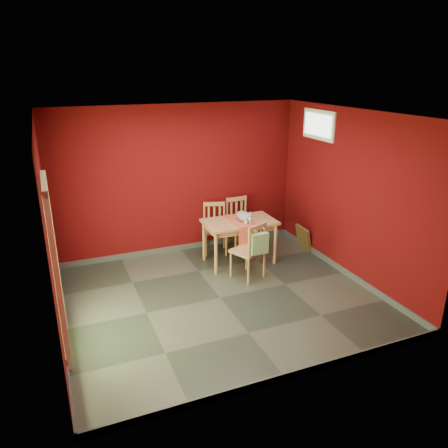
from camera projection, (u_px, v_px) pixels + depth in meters
name	position (u px, v px, depth m)	size (l,w,h in m)	color
ground	(220.00, 298.00, 6.58)	(4.50, 4.50, 0.00)	#2D342D
room_shell	(220.00, 295.00, 6.56)	(4.50, 4.50, 4.50)	#4F0809
doorway	(54.00, 264.00, 5.05)	(0.06, 1.01, 2.13)	#B7D838
window	(318.00, 125.00, 7.45)	(0.05, 0.90, 0.50)	white
outlet_plate	(257.00, 224.00, 8.78)	(0.08, 0.01, 0.12)	silver
dining_table	(240.00, 226.00, 7.58)	(1.24, 0.73, 0.77)	#A7764E
table_runner	(242.00, 226.00, 7.47)	(0.35, 0.72, 0.37)	#B84A36
chair_far_left	(215.00, 227.00, 8.09)	(0.54, 0.54, 0.93)	#A7764E
chair_far_right	(240.00, 223.00, 8.27)	(0.47, 0.47, 0.97)	#A7764E
chair_near	(250.00, 250.00, 7.05)	(0.59, 0.59, 0.97)	#A7764E
tote_bag	(259.00, 244.00, 6.82)	(0.29, 0.18, 0.41)	#749E65
cat	(244.00, 214.00, 7.52)	(0.24, 0.45, 0.23)	slate
picture_frame	(303.00, 238.00, 8.31)	(0.16, 0.44, 0.44)	brown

